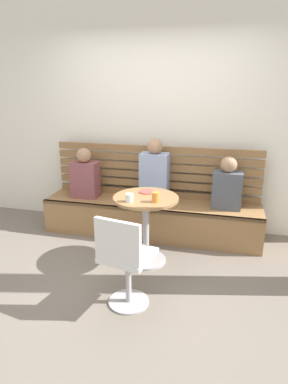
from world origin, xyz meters
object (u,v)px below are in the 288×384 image
(white_chair, at_px, (124,259))
(cup_tumbler_orange, at_px, (155,197))
(cafe_table, at_px, (146,217))
(plate_small, at_px, (147,192))
(cup_glass_short, at_px, (129,198))
(person_child_left, at_px, (85,176))
(person_child_middle, at_px, (227,186))
(booth_bench, at_px, (151,219))
(person_adult, at_px, (154,174))

(white_chair, xyz_separation_m, cup_tumbler_orange, (0.11, 0.69, 0.33))
(cafe_table, height_order, plate_small, plate_small)
(cup_glass_short, bearing_deg, person_child_left, 135.05)
(person_child_middle, bearing_deg, cup_glass_short, -136.65)
(booth_bench, height_order, person_child_left, person_child_left)
(cup_glass_short, height_order, cup_tumbler_orange, cup_tumbler_orange)
(person_child_left, xyz_separation_m, cup_glass_short, (0.85, -0.85, 0.06))
(white_chair, bearing_deg, person_adult, 93.05)
(booth_bench, distance_m, cafe_table, 0.73)
(person_child_middle, relative_size, cup_glass_short, 7.76)
(cafe_table, distance_m, white_chair, 0.81)
(cup_tumbler_orange, xyz_separation_m, plate_small, (-0.15, 0.28, -0.04))
(booth_bench, relative_size, person_child_middle, 4.35)
(cafe_table, xyz_separation_m, plate_small, (-0.02, 0.15, 0.23))
(cup_glass_short, relative_size, cup_tumbler_orange, 0.80)
(booth_bench, height_order, plate_small, plate_small)
(person_child_middle, xyz_separation_m, plate_small, (-0.83, -0.55, 0.03))
(person_child_left, height_order, cup_tumbler_orange, person_child_left)
(person_child_middle, height_order, cup_glass_short, person_child_middle)
(booth_bench, distance_m, person_child_middle, 1.03)
(person_child_middle, height_order, plate_small, person_child_middle)
(white_chair, relative_size, person_adult, 1.07)
(cafe_table, height_order, person_adult, person_adult)
(booth_bench, xyz_separation_m, white_chair, (0.12, -1.47, 0.24))
(white_chair, distance_m, person_child_middle, 1.72)
(booth_bench, bearing_deg, cup_glass_short, -91.52)
(cafe_table, distance_m, person_child_middle, 1.09)
(cafe_table, relative_size, plate_small, 4.35)
(white_chair, xyz_separation_m, plate_small, (-0.04, 0.96, 0.28))
(booth_bench, height_order, cup_glass_short, cup_glass_short)
(white_chair, bearing_deg, cup_glass_short, 102.50)
(person_child_middle, relative_size, cup_tumbler_orange, 6.21)
(cup_glass_short, relative_size, plate_small, 0.47)
(booth_bench, bearing_deg, person_adult, 41.47)
(person_adult, distance_m, person_child_left, 0.91)
(person_child_left, relative_size, plate_small, 3.78)
(person_child_middle, xyz_separation_m, cup_tumbler_orange, (-0.68, -0.82, 0.08))
(cup_tumbler_orange, bearing_deg, cafe_table, 135.59)
(white_chair, height_order, plate_small, white_chair)
(person_child_left, bearing_deg, person_child_middle, 0.97)
(cup_tumbler_orange, bearing_deg, booth_bench, 106.23)
(person_adult, xyz_separation_m, cup_glass_short, (-0.06, -0.87, -0.02))
(cafe_table, xyz_separation_m, white_chair, (0.02, -0.81, -0.05))
(person_child_middle, bearing_deg, cafe_table, -139.19)
(person_adult, relative_size, person_child_left, 1.24)
(booth_bench, xyz_separation_m, cup_tumbler_orange, (0.23, -0.79, 0.57))
(person_adult, relative_size, plate_small, 4.68)
(person_child_left, bearing_deg, person_adult, 1.53)
(white_chair, xyz_separation_m, cup_glass_short, (-0.14, 0.63, 0.32))
(person_child_middle, bearing_deg, booth_bench, -177.53)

